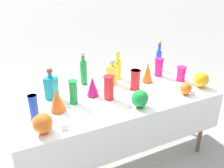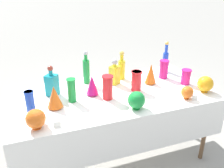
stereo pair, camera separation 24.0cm
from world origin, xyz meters
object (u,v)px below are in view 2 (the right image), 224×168
(slender_vase_4, at_px, (164,69))
(slender_vase_3, at_px, (136,80))
(square_decanter_0, at_px, (52,84))
(fluted_vase_0, at_px, (54,97))
(cardboard_box_behind_left, at_px, (51,105))
(tall_bottle_2, at_px, (165,59))
(tall_bottle_0, at_px, (122,68))
(fluted_vase_1, at_px, (151,74))
(round_bowl_3, at_px, (205,84))
(round_bowl_2, at_px, (187,92))
(round_bowl_0, at_px, (36,119))
(slender_vase_2, at_px, (72,90))
(slender_vase_5, at_px, (186,76))
(round_bowl_1, at_px, (137,100))
(slender_vase_1, at_px, (108,87))
(slender_vase_0, at_px, (30,103))
(fluted_vase_2, at_px, (92,85))
(tall_bottle_1, at_px, (86,70))
(square_decanter_1, at_px, (115,73))

(slender_vase_4, bearing_deg, slender_vase_3, -156.28)
(square_decanter_0, distance_m, fluted_vase_0, 0.25)
(slender_vase_3, relative_size, cardboard_box_behind_left, 0.40)
(tall_bottle_2, bearing_deg, tall_bottle_0, -176.71)
(fluted_vase_1, relative_size, round_bowl_3, 1.33)
(slender_vase_3, height_order, cardboard_box_behind_left, slender_vase_3)
(round_bowl_3, xyz_separation_m, cardboard_box_behind_left, (-1.39, 1.34, -0.70))
(round_bowl_2, bearing_deg, slender_vase_3, 139.40)
(round_bowl_3, bearing_deg, cardboard_box_behind_left, 135.89)
(tall_bottle_2, distance_m, round_bowl_0, 1.67)
(tall_bottle_2, relative_size, cardboard_box_behind_left, 0.71)
(round_bowl_2, bearing_deg, slender_vase_4, 84.76)
(slender_vase_2, distance_m, round_bowl_3, 1.29)
(fluted_vase_1, bearing_deg, slender_vase_3, -155.37)
(slender_vase_5, distance_m, fluted_vase_0, 1.37)
(fluted_vase_0, bearing_deg, slender_vase_5, 1.61)
(round_bowl_2, xyz_separation_m, cardboard_box_behind_left, (-1.14, 1.41, -0.68))
(slender_vase_2, xyz_separation_m, cardboard_box_behind_left, (-0.12, 1.09, -0.73))
(tall_bottle_2, distance_m, slender_vase_5, 0.39)
(fluted_vase_1, distance_m, cardboard_box_behind_left, 1.57)
(tall_bottle_2, bearing_deg, fluted_vase_0, -162.36)
(round_bowl_1, bearing_deg, slender_vase_4, 41.95)
(tall_bottle_0, distance_m, round_bowl_3, 0.87)
(tall_bottle_2, height_order, fluted_vase_1, tall_bottle_2)
(slender_vase_1, height_order, slender_vase_3, slender_vase_1)
(slender_vase_3, xyz_separation_m, round_bowl_0, (-0.99, -0.34, -0.03))
(slender_vase_0, height_order, round_bowl_0, slender_vase_0)
(slender_vase_2, xyz_separation_m, fluted_vase_0, (-0.16, -0.07, -0.01))
(slender_vase_0, xyz_separation_m, slender_vase_2, (0.37, 0.13, -0.00))
(slender_vase_1, bearing_deg, slender_vase_0, -174.50)
(square_decanter_0, xyz_separation_m, slender_vase_3, (0.80, -0.18, -0.01))
(round_bowl_2, distance_m, round_bowl_3, 0.26)
(slender_vase_0, relative_size, slender_vase_3, 1.10)
(slender_vase_0, bearing_deg, slender_vase_4, 12.60)
(round_bowl_3, bearing_deg, slender_vase_4, 114.71)
(fluted_vase_2, height_order, cardboard_box_behind_left, fluted_vase_2)
(slender_vase_3, relative_size, round_bowl_1, 1.26)
(slender_vase_2, height_order, fluted_vase_0, slender_vase_2)
(tall_bottle_1, height_order, cardboard_box_behind_left, tall_bottle_1)
(slender_vase_0, bearing_deg, slender_vase_5, 3.65)
(slender_vase_5, distance_m, fluted_vase_1, 0.37)
(square_decanter_1, height_order, slender_vase_1, square_decanter_1)
(round_bowl_1, bearing_deg, fluted_vase_0, 159.02)
(round_bowl_3, height_order, cardboard_box_behind_left, round_bowl_3)
(tall_bottle_0, relative_size, tall_bottle_2, 0.88)
(square_decanter_1, height_order, slender_vase_4, square_decanter_1)
(fluted_vase_0, xyz_separation_m, fluted_vase_2, (0.37, 0.13, -0.00))
(square_decanter_0, relative_size, round_bowl_0, 1.88)
(round_bowl_0, bearing_deg, slender_vase_1, 21.82)
(slender_vase_0, distance_m, round_bowl_2, 1.40)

